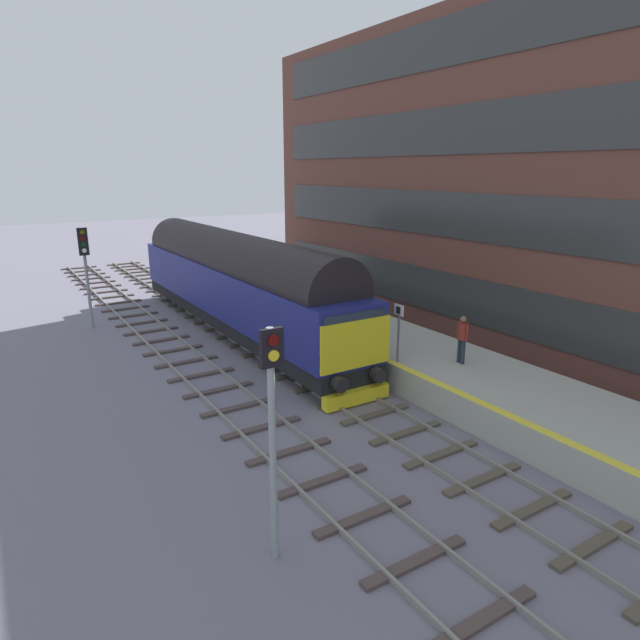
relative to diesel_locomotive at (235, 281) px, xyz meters
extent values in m
plane|color=slate|center=(0.00, -6.88, -2.49)|extent=(140.00, 140.00, 0.00)
cube|color=gray|center=(-0.72, -6.88, -2.41)|extent=(0.07, 60.00, 0.15)
cube|color=gray|center=(0.72, -6.88, -2.41)|extent=(0.07, 60.00, 0.15)
cube|color=#4E4539|center=(0.00, -17.59, -2.44)|extent=(2.50, 0.26, 0.09)
cube|color=#4E4539|center=(0.00, -16.16, -2.44)|extent=(2.50, 0.26, 0.09)
cube|color=#4E4539|center=(0.00, -14.73, -2.44)|extent=(2.50, 0.26, 0.09)
cube|color=#4E4539|center=(0.00, -13.31, -2.44)|extent=(2.50, 0.26, 0.09)
cube|color=#4E4539|center=(0.00, -11.88, -2.44)|extent=(2.50, 0.26, 0.09)
cube|color=#4E4539|center=(0.00, -10.45, -2.44)|extent=(2.50, 0.26, 0.09)
cube|color=#4E4539|center=(0.00, -9.02, -2.44)|extent=(2.50, 0.26, 0.09)
cube|color=#4E4539|center=(0.00, -7.59, -2.44)|extent=(2.50, 0.26, 0.09)
cube|color=#4E4539|center=(0.00, -6.16, -2.44)|extent=(2.50, 0.26, 0.09)
cube|color=#4E4539|center=(0.00, -4.73, -2.44)|extent=(2.50, 0.26, 0.09)
cube|color=#4E4539|center=(0.00, -3.31, -2.44)|extent=(2.50, 0.26, 0.09)
cube|color=#4E4539|center=(0.00, -1.88, -2.44)|extent=(2.50, 0.26, 0.09)
cube|color=#4E4539|center=(0.00, -0.45, -2.44)|extent=(2.50, 0.26, 0.09)
cube|color=#4E4539|center=(0.00, 0.98, -2.44)|extent=(2.50, 0.26, 0.09)
cube|color=#4E4539|center=(0.00, 2.41, -2.44)|extent=(2.50, 0.26, 0.09)
cube|color=#4E4539|center=(0.00, 3.84, -2.44)|extent=(2.50, 0.26, 0.09)
cube|color=#4E4539|center=(0.00, 5.27, -2.44)|extent=(2.50, 0.26, 0.09)
cube|color=#4E4539|center=(0.00, 6.69, -2.44)|extent=(2.50, 0.26, 0.09)
cube|color=#4E4539|center=(0.00, 8.12, -2.44)|extent=(2.50, 0.26, 0.09)
cube|color=#4E4539|center=(0.00, 9.55, -2.44)|extent=(2.50, 0.26, 0.09)
cube|color=#4E4539|center=(0.00, 10.98, -2.44)|extent=(2.50, 0.26, 0.09)
cube|color=#4E4539|center=(0.00, 12.41, -2.44)|extent=(2.50, 0.26, 0.09)
cube|color=#4E4539|center=(0.00, 13.84, -2.44)|extent=(2.50, 0.26, 0.09)
cube|color=#4E4539|center=(0.00, 15.27, -2.44)|extent=(2.50, 0.26, 0.09)
cube|color=#4E4539|center=(0.00, 16.69, -2.44)|extent=(2.50, 0.26, 0.09)
cube|color=#4E4539|center=(0.00, 18.12, -2.44)|extent=(2.50, 0.26, 0.09)
cube|color=#4E4539|center=(0.00, 19.55, -2.44)|extent=(2.50, 0.26, 0.09)
cube|color=#4E4539|center=(0.00, 20.98, -2.44)|extent=(2.50, 0.26, 0.09)
cube|color=#4E4539|center=(0.00, 22.41, -2.44)|extent=(2.50, 0.26, 0.09)
cube|color=gray|center=(-4.08, -6.88, -2.41)|extent=(0.07, 60.00, 0.15)
cube|color=gray|center=(-2.64, -6.88, -2.41)|extent=(0.07, 60.00, 0.15)
cube|color=#483B39|center=(-3.36, -17.71, -2.44)|extent=(2.50, 0.26, 0.09)
cube|color=#483B39|center=(-3.36, -16.04, -2.44)|extent=(2.50, 0.26, 0.09)
cube|color=#483B39|center=(-3.36, -14.38, -2.44)|extent=(2.50, 0.26, 0.09)
cube|color=#483B39|center=(-3.36, -12.71, -2.44)|extent=(2.50, 0.26, 0.09)
cube|color=#483B39|center=(-3.36, -11.04, -2.44)|extent=(2.50, 0.26, 0.09)
cube|color=#483B39|center=(-3.36, -9.38, -2.44)|extent=(2.50, 0.26, 0.09)
cube|color=#483B39|center=(-3.36, -7.71, -2.44)|extent=(2.50, 0.26, 0.09)
cube|color=#483B39|center=(-3.36, -6.04, -2.44)|extent=(2.50, 0.26, 0.09)
cube|color=#483B39|center=(-3.36, -4.38, -2.44)|extent=(2.50, 0.26, 0.09)
cube|color=#483B39|center=(-3.36, -2.71, -2.44)|extent=(2.50, 0.26, 0.09)
cube|color=#483B39|center=(-3.36, -1.04, -2.44)|extent=(2.50, 0.26, 0.09)
cube|color=#483B39|center=(-3.36, 0.62, -2.44)|extent=(2.50, 0.26, 0.09)
cube|color=#483B39|center=(-3.36, 2.29, -2.44)|extent=(2.50, 0.26, 0.09)
cube|color=#483B39|center=(-3.36, 3.96, -2.44)|extent=(2.50, 0.26, 0.09)
cube|color=#483B39|center=(-3.36, 5.62, -2.44)|extent=(2.50, 0.26, 0.09)
cube|color=#483B39|center=(-3.36, 7.29, -2.44)|extent=(2.50, 0.26, 0.09)
cube|color=#483B39|center=(-3.36, 8.96, -2.44)|extent=(2.50, 0.26, 0.09)
cube|color=#483B39|center=(-3.36, 10.62, -2.44)|extent=(2.50, 0.26, 0.09)
cube|color=#483B39|center=(-3.36, 12.29, -2.44)|extent=(2.50, 0.26, 0.09)
cube|color=#483B39|center=(-3.36, 13.96, -2.44)|extent=(2.50, 0.26, 0.09)
cube|color=#483B39|center=(-3.36, 15.62, -2.44)|extent=(2.50, 0.26, 0.09)
cube|color=#483B39|center=(-3.36, 17.29, -2.44)|extent=(2.50, 0.26, 0.09)
cube|color=#483B39|center=(-3.36, 18.96, -2.44)|extent=(2.50, 0.26, 0.09)
cube|color=#483B39|center=(-3.36, 20.62, -2.44)|extent=(2.50, 0.26, 0.09)
cube|color=#483B39|center=(-3.36, 22.29, -2.44)|extent=(2.50, 0.26, 0.09)
cube|color=#A4A69B|center=(3.60, -6.88, -1.99)|extent=(4.00, 44.00, 1.00)
cube|color=yellow|center=(1.75, -6.88, -1.48)|extent=(0.30, 44.00, 0.01)
cube|color=brown|center=(10.82, -8.16, 4.53)|extent=(5.74, 36.04, 14.03)
cube|color=#343635|center=(7.93, -8.16, -0.56)|extent=(0.06, 33.16, 1.96)
cube|color=#343635|center=(7.93, -8.16, 2.95)|extent=(0.06, 33.16, 1.96)
cube|color=#343635|center=(7.93, -8.16, 6.46)|extent=(0.06, 33.16, 1.96)
cube|color=#343635|center=(7.93, -8.16, 9.96)|extent=(0.06, 33.16, 1.96)
cube|color=black|center=(0.00, 0.04, -1.67)|extent=(2.56, 18.72, 0.60)
cube|color=navy|center=(0.00, 0.04, -0.32)|extent=(2.70, 18.72, 2.10)
cylinder|color=black|center=(0.00, 0.04, 0.91)|extent=(2.56, 17.23, 2.57)
cube|color=yellow|center=(0.00, -9.37, -0.47)|extent=(2.65, 0.08, 1.58)
cube|color=#232D3D|center=(0.00, -9.35, 0.26)|extent=(2.38, 0.04, 0.64)
cube|color=#232D3D|center=(1.37, 0.04, -0.02)|extent=(0.04, 13.11, 0.44)
cylinder|color=black|center=(-0.75, -9.58, -1.57)|extent=(0.48, 0.35, 0.48)
cylinder|color=black|center=(0.75, -9.58, -1.57)|extent=(0.48, 0.35, 0.48)
cube|color=yellow|center=(0.00, -9.43, -2.20)|extent=(2.43, 0.36, 0.47)
cylinder|color=black|center=(0.00, -7.62, -1.97)|extent=(1.64, 1.04, 1.04)
cylinder|color=black|center=(0.00, -6.52, -1.97)|extent=(1.64, 1.04, 1.04)
cylinder|color=black|center=(0.00, -5.42, -1.97)|extent=(1.64, 1.04, 1.04)
cylinder|color=black|center=(0.00, 5.49, -1.97)|extent=(1.64, 1.04, 1.04)
cylinder|color=black|center=(0.00, 6.59, -1.97)|extent=(1.64, 1.04, 1.04)
cylinder|color=black|center=(0.00, 7.69, -1.97)|extent=(1.64, 1.04, 1.04)
cylinder|color=gray|center=(-5.55, -14.42, -0.14)|extent=(0.14, 0.14, 4.70)
cube|color=black|center=(-5.55, -14.48, 1.86)|extent=(0.44, 0.10, 0.71)
cylinder|color=#500807|center=(-5.55, -14.54, 2.01)|extent=(0.20, 0.06, 0.20)
cylinder|color=yellow|center=(-5.55, -14.54, 1.73)|extent=(0.20, 0.06, 0.20)
cylinder|color=gray|center=(-5.55, 4.50, -0.09)|extent=(0.14, 0.14, 4.78)
cube|color=black|center=(-5.55, 4.44, 1.66)|extent=(0.44, 0.10, 1.27)
cylinder|color=#53470A|center=(-5.55, 4.38, 2.10)|extent=(0.20, 0.06, 0.20)
cylinder|color=#500807|center=(-5.55, 4.38, 1.82)|extent=(0.20, 0.06, 0.20)
cylinder|color=#0A3E13|center=(-5.55, 4.38, 1.54)|extent=(0.20, 0.06, 0.20)
cylinder|color=white|center=(-5.55, 4.38, 1.26)|extent=(0.20, 0.06, 0.20)
cylinder|color=slate|center=(1.94, -9.13, -0.47)|extent=(0.08, 0.08, 2.00)
cube|color=silver|center=(1.91, -9.13, 0.35)|extent=(0.05, 0.44, 0.36)
cube|color=black|center=(1.88, -9.13, 0.35)|extent=(0.01, 0.20, 0.24)
cylinder|color=#242D3B|center=(3.66, -10.46, -1.06)|extent=(0.13, 0.13, 0.84)
cylinder|color=#242D3B|center=(3.68, -10.26, -1.06)|extent=(0.13, 0.13, 0.84)
cylinder|color=maroon|center=(3.67, -10.36, -0.36)|extent=(0.37, 0.37, 0.56)
sphere|color=brown|center=(3.67, -10.36, 0.05)|extent=(0.22, 0.22, 0.22)
cylinder|color=maroon|center=(3.65, -10.57, -0.36)|extent=(0.09, 0.09, 0.52)
cylinder|color=maroon|center=(3.69, -10.15, -0.36)|extent=(0.09, 0.09, 0.52)
camera|label=1|loc=(-9.63, -22.57, 4.86)|focal=30.54mm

